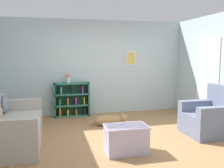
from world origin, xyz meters
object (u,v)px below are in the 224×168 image
Objects in this scene: couch at (11,128)px; coffee_table at (126,138)px; dog at (110,120)px; bookshelf at (72,100)px; recliner_chair at (210,117)px; vase at (68,77)px.

couch reaches higher than coffee_table.
coffee_table is 0.75× the size of dog.
coffee_table is 1.67m from dog.
recliner_chair is at bearing -40.29° from bookshelf.
dog is (2.07, 0.77, -0.19)m from couch.
coffee_table is at bearing -165.53° from recliner_chair.
couch is 7.26× the size of vase.
bookshelf is 3.50m from recliner_chair.
bookshelf is 1.40m from dog.
recliner_chair is 3.97× the size of vase.
vase is (-0.76, 2.75, 0.80)m from coffee_table.
recliner_chair is at bearing -5.50° from couch.
dog is at bearing 148.48° from recliner_chair.
bookshelf is at bearing 139.71° from recliner_chair.
recliner_chair is at bearing -39.20° from vase.
coffee_table is at bearing -94.18° from dog.
couch is 2.02× the size of bookshelf.
couch is at bearing 155.37° from coffee_table.
coffee_table is (0.68, -2.77, -0.19)m from bookshelf.
recliner_chair is 3.61m from vase.
coffee_table is (1.95, -0.89, -0.06)m from couch.
coffee_table is 2.78× the size of vase.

